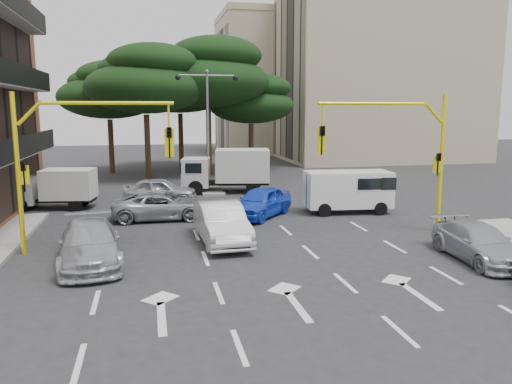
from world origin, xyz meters
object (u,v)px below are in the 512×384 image
van_white (348,191)px  box_truck_a (54,189)px  signal_mast_left (68,150)px  car_silver_cross_b (160,190)px  box_truck_b (227,171)px  car_white_hatch (221,223)px  car_silver_parked (479,243)px  car_silver_wagon (90,243)px  street_lamp_center (207,108)px  car_blue_compact (261,202)px  car_silver_cross_a (161,206)px  signal_mast_right (405,144)px

van_white → box_truck_a: bearing=-100.1°
signal_mast_left → car_silver_cross_b: size_ratio=1.42×
box_truck_b → car_white_hatch: bearing=-179.5°
signal_mast_left → car_silver_cross_b: bearing=70.1°
van_white → car_white_hatch: bearing=-52.8°
box_truck_a → car_silver_parked: bearing=-119.4°
van_white → box_truck_a: (-15.24, 4.21, -0.02)m
car_white_hatch → car_silver_wagon: bearing=-161.9°
van_white → box_truck_a: van_white is taller
van_white → street_lamp_center: bearing=-140.8°
car_white_hatch → car_blue_compact: (2.62, 4.42, -0.05)m
car_silver_cross_a → van_white: bearing=-91.3°
signal_mast_right → car_blue_compact: bearing=139.1°
signal_mast_left → box_truck_a: signal_mast_left is taller
car_silver_wagon → car_silver_parked: 13.85m
car_white_hatch → van_white: bearing=28.9°
car_silver_cross_a → car_silver_parked: bearing=-129.4°
car_silver_parked → car_silver_cross_b: bearing=131.9°
box_truck_a → car_white_hatch: bearing=-129.0°
signal_mast_left → van_white: 14.14m
car_silver_wagon → car_silver_cross_a: car_silver_wagon is taller
car_silver_cross_a → box_truck_a: box_truck_a is taller
car_silver_wagon → box_truck_b: bearing=56.9°
car_silver_parked → box_truck_b: bearing=115.1°
car_silver_cross_b → van_white: 10.76m
car_silver_parked → car_white_hatch: bearing=156.7°
box_truck_a → car_silver_cross_a: bearing=-116.0°
van_white → signal_mast_right: bearing=12.2°
car_silver_wagon → signal_mast_left: bearing=107.4°
car_blue_compact → car_white_hatch: bearing=-80.6°
van_white → box_truck_b: size_ratio=0.77×
car_white_hatch → car_silver_parked: bearing=-29.6°
signal_mast_left → box_truck_a: 9.60m
car_white_hatch → car_silver_cross_b: size_ratio=1.15×
car_silver_parked → box_truck_b: size_ratio=0.78×
street_lamp_center → car_silver_cross_a: 10.74m
street_lamp_center → van_white: size_ratio=1.76×
car_silver_parked → signal_mast_right: bearing=104.0°
car_silver_wagon → box_truck_a: bearing=99.0°
car_white_hatch → car_silver_cross_a: car_white_hatch is taller
car_white_hatch → car_silver_cross_a: bearing=112.5°
street_lamp_center → van_white: bearing=-56.2°
car_blue_compact → van_white: van_white is taller
car_blue_compact → car_silver_parked: car_blue_compact is taller
car_white_hatch → box_truck_b: (2.10, 12.21, 0.60)m
signal_mast_right → box_truck_b: signal_mast_right is taller
signal_mast_left → car_silver_cross_a: bearing=55.8°
car_silver_cross_b → signal_mast_right: bearing=-125.0°
car_blue_compact → car_silver_cross_b: size_ratio=1.05×
box_truck_b → car_silver_cross_a: bearing=159.4°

